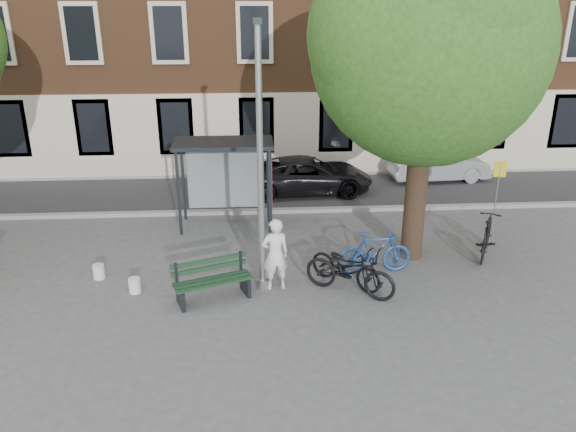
# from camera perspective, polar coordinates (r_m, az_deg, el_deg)

# --- Properties ---
(ground) EXTENTS (90.00, 90.00, 0.00)m
(ground) POSITION_cam_1_polar(r_m,az_deg,el_deg) (13.54, -2.60, -7.30)
(ground) COLOR #4C4C4F
(ground) RESTS_ON ground
(road) EXTENTS (40.00, 4.00, 0.01)m
(road) POSITION_cam_1_polar(r_m,az_deg,el_deg) (19.97, -3.03, 2.39)
(road) COLOR #28282B
(road) RESTS_ON ground
(curb_near) EXTENTS (40.00, 0.25, 0.12)m
(curb_near) POSITION_cam_1_polar(r_m,az_deg,el_deg) (18.07, -2.94, 0.50)
(curb_near) COLOR gray
(curb_near) RESTS_ON ground
(curb_far) EXTENTS (40.00, 0.25, 0.12)m
(curb_far) POSITION_cam_1_polar(r_m,az_deg,el_deg) (21.85, -3.11, 4.24)
(curb_far) COLOR gray
(curb_far) RESTS_ON ground
(lamppost) EXTENTS (0.28, 0.35, 6.11)m
(lamppost) POSITION_cam_1_polar(r_m,az_deg,el_deg) (12.45, -2.82, 4.01)
(lamppost) COLOR #9EA0A3
(lamppost) RESTS_ON ground
(tree_right) EXTENTS (5.76, 5.60, 8.20)m
(tree_right) POSITION_cam_1_polar(r_m,az_deg,el_deg) (13.93, 14.39, 17.14)
(tree_right) COLOR black
(tree_right) RESTS_ON ground
(bus_shelter) EXTENTS (2.85, 1.45, 2.62)m
(bus_shelter) POSITION_cam_1_polar(r_m,az_deg,el_deg) (16.64, -5.12, 5.33)
(bus_shelter) COLOR #1E2328
(bus_shelter) RESTS_ON ground
(painter) EXTENTS (0.72, 0.54, 1.78)m
(painter) POSITION_cam_1_polar(r_m,az_deg,el_deg) (13.13, -1.30, -3.91)
(painter) COLOR white
(painter) RESTS_ON ground
(bench) EXTENTS (1.87, 1.15, 0.92)m
(bench) POSITION_cam_1_polar(r_m,az_deg,el_deg) (12.99, -7.68, -6.69)
(bench) COLOR #1E2328
(bench) RESTS_ON ground
(bike_a) EXTENTS (1.89, 1.82, 1.02)m
(bike_a) POSITION_cam_1_polar(r_m,az_deg,el_deg) (13.52, 5.89, -5.01)
(bike_a) COLOR black
(bike_a) RESTS_ON ground
(bike_b) EXTENTS (1.93, 0.69, 1.14)m
(bike_b) POSITION_cam_1_polar(r_m,az_deg,el_deg) (14.14, 8.79, -3.67)
(bike_b) COLOR #1B4796
(bike_b) RESTS_ON ground
(bike_c) EXTENTS (2.29, 1.80, 1.16)m
(bike_c) POSITION_cam_1_polar(r_m,az_deg,el_deg) (13.12, 6.32, -5.55)
(bike_c) COLOR black
(bike_c) RESTS_ON ground
(bike_d) EXTENTS (1.36, 1.92, 1.14)m
(bike_d) POSITION_cam_1_polar(r_m,az_deg,el_deg) (15.80, 19.55, -1.95)
(bike_d) COLOR black
(bike_d) RESTS_ON ground
(car_dark) EXTENTS (4.60, 2.28, 1.25)m
(car_dark) POSITION_cam_1_polar(r_m,az_deg,el_deg) (19.84, 2.05, 4.18)
(car_dark) COLOR black
(car_dark) RESTS_ON ground
(car_silver) EXTENTS (3.83, 1.59, 1.23)m
(car_silver) POSITION_cam_1_polar(r_m,az_deg,el_deg) (21.90, 15.05, 5.08)
(car_silver) COLOR #929599
(car_silver) RESTS_ON ground
(bucket_b) EXTENTS (0.37, 0.37, 0.36)m
(bucket_b) POSITION_cam_1_polar(r_m,az_deg,el_deg) (13.74, -15.31, -6.81)
(bucket_b) COLOR silver
(bucket_b) RESTS_ON ground
(bucket_c) EXTENTS (0.35, 0.35, 0.36)m
(bucket_c) POSITION_cam_1_polar(r_m,az_deg,el_deg) (14.65, -18.66, -5.37)
(bucket_c) COLOR silver
(bucket_c) RESTS_ON ground
(notice_sign) EXTENTS (0.35, 0.11, 2.06)m
(notice_sign) POSITION_cam_1_polar(r_m,az_deg,el_deg) (17.54, 20.62, 3.52)
(notice_sign) COLOR #9EA0A3
(notice_sign) RESTS_ON ground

